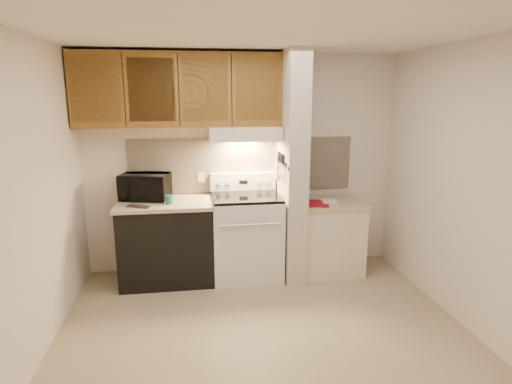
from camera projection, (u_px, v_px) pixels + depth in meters
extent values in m
plane|color=tan|center=(263.00, 328.00, 3.83)|extent=(3.60, 3.60, 0.00)
plane|color=white|center=(264.00, 33.00, 3.26)|extent=(3.60, 3.60, 0.00)
cube|color=silver|center=(242.00, 164.00, 4.99)|extent=(3.60, 2.50, 0.02)
cube|color=silver|center=(33.00, 200.00, 3.29)|extent=(0.02, 3.00, 2.50)
cube|color=silver|center=(463.00, 186.00, 3.80)|extent=(0.02, 3.00, 2.50)
cube|color=beige|center=(242.00, 165.00, 4.98)|extent=(2.60, 0.02, 0.63)
cube|color=silver|center=(246.00, 237.00, 4.84)|extent=(0.76, 0.65, 0.92)
cube|color=black|center=(250.00, 244.00, 4.52)|extent=(0.50, 0.01, 0.30)
cylinder|color=silver|center=(250.00, 225.00, 4.44)|extent=(0.65, 0.02, 0.02)
cube|color=black|center=(246.00, 197.00, 4.73)|extent=(0.74, 0.64, 0.03)
cube|color=silver|center=(243.00, 181.00, 4.98)|extent=(0.76, 0.08, 0.20)
cube|color=black|center=(243.00, 182.00, 4.94)|extent=(0.10, 0.01, 0.04)
cylinder|color=silver|center=(219.00, 183.00, 4.89)|extent=(0.05, 0.02, 0.05)
cylinder|color=silver|center=(228.00, 183.00, 4.91)|extent=(0.05, 0.02, 0.05)
cylinder|color=silver|center=(259.00, 182.00, 4.96)|extent=(0.05, 0.02, 0.05)
cylinder|color=silver|center=(267.00, 181.00, 4.97)|extent=(0.05, 0.02, 0.05)
cube|color=black|center=(167.00, 243.00, 4.73)|extent=(1.00, 0.63, 0.87)
cube|color=#BBAD8F|center=(165.00, 203.00, 4.62)|extent=(1.04, 0.67, 0.04)
cube|color=black|center=(139.00, 206.00, 4.39)|extent=(0.25, 0.17, 0.02)
cylinder|color=#216A6B|center=(169.00, 199.00, 4.52)|extent=(0.11, 0.11, 0.09)
cube|color=silver|center=(201.00, 178.00, 4.93)|extent=(0.08, 0.01, 0.12)
imported|color=black|center=(145.00, 187.00, 4.69)|extent=(0.58, 0.45, 0.28)
cube|color=beige|center=(292.00, 168.00, 4.73)|extent=(0.22, 0.70, 2.50)
cube|color=brown|center=(282.00, 163.00, 4.70)|extent=(0.01, 0.70, 0.04)
cube|color=black|center=(282.00, 162.00, 4.64)|extent=(0.02, 0.42, 0.04)
cube|color=silver|center=(284.00, 174.00, 4.52)|extent=(0.01, 0.03, 0.16)
cylinder|color=black|center=(284.00, 160.00, 4.48)|extent=(0.02, 0.02, 0.10)
cube|color=silver|center=(282.00, 174.00, 4.59)|extent=(0.01, 0.04, 0.18)
cylinder|color=black|center=(282.00, 159.00, 4.56)|extent=(0.02, 0.02, 0.10)
cube|color=silver|center=(281.00, 173.00, 4.66)|extent=(0.01, 0.04, 0.20)
cylinder|color=black|center=(281.00, 158.00, 4.62)|extent=(0.02, 0.02, 0.10)
cube|color=silver|center=(279.00, 170.00, 4.74)|extent=(0.01, 0.04, 0.16)
cylinder|color=black|center=(279.00, 157.00, 4.71)|extent=(0.02, 0.02, 0.10)
cube|color=silver|center=(278.00, 170.00, 4.81)|extent=(0.01, 0.04, 0.18)
cylinder|color=black|center=(278.00, 156.00, 4.78)|extent=(0.02, 0.02, 0.10)
cube|color=gray|center=(277.00, 169.00, 4.88)|extent=(0.03, 0.09, 0.22)
cube|color=silver|center=(329.00, 238.00, 4.98)|extent=(0.70, 0.60, 0.81)
cube|color=#BBAD8F|center=(330.00, 203.00, 4.89)|extent=(0.74, 0.64, 0.04)
cube|color=#A00E19|center=(318.00, 204.00, 4.75)|extent=(0.31, 0.37, 0.01)
cube|color=white|center=(329.00, 202.00, 4.77)|extent=(0.16, 0.11, 0.04)
cube|color=silver|center=(244.00, 133.00, 4.69)|extent=(0.78, 0.44, 0.15)
cube|color=silver|center=(247.00, 139.00, 4.50)|extent=(0.78, 0.04, 0.06)
cube|color=brown|center=(179.00, 90.00, 4.53)|extent=(2.18, 0.33, 0.77)
cube|color=brown|center=(96.00, 90.00, 4.26)|extent=(0.46, 0.01, 0.63)
cube|color=black|center=(124.00, 90.00, 4.30)|extent=(0.01, 0.01, 0.73)
cube|color=brown|center=(152.00, 90.00, 4.34)|extent=(0.46, 0.01, 0.63)
cube|color=black|center=(179.00, 90.00, 4.38)|extent=(0.01, 0.01, 0.73)
cube|color=brown|center=(205.00, 90.00, 4.42)|extent=(0.46, 0.01, 0.63)
cube|color=black|center=(232.00, 90.00, 4.46)|extent=(0.01, 0.01, 0.73)
cube|color=brown|center=(257.00, 90.00, 4.50)|extent=(0.46, 0.01, 0.63)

